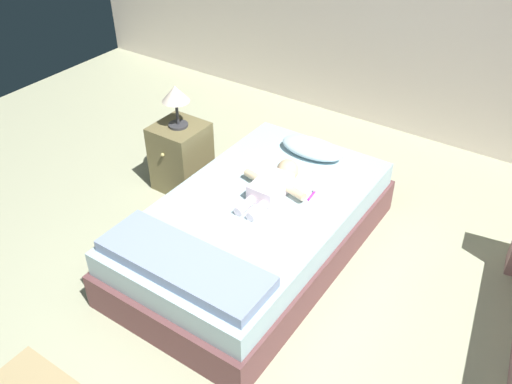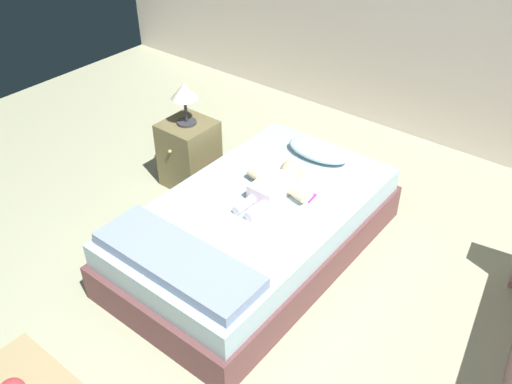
{
  "view_description": "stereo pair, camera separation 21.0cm",
  "coord_description": "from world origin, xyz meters",
  "px_view_note": "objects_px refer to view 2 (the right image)",
  "views": [
    {
      "loc": [
        1.38,
        -1.74,
        2.66
      ],
      "look_at": [
        -0.26,
        0.67,
        0.54
      ],
      "focal_mm": 37.98,
      "sensor_mm": 36.0,
      "label": 1
    },
    {
      "loc": [
        1.54,
        -1.61,
        2.66
      ],
      "look_at": [
        -0.26,
        0.67,
        0.54
      ],
      "focal_mm": 37.98,
      "sensor_mm": 36.0,
      "label": 2
    }
  ],
  "objects_px": {
    "bed": "(256,229)",
    "baby": "(276,185)",
    "nightstand": "(189,154)",
    "pillow": "(318,150)",
    "toothbrush": "(313,197)",
    "lamp": "(184,94)"
  },
  "relations": [
    {
      "from": "bed",
      "to": "baby",
      "type": "relative_size",
      "value": 3.3
    },
    {
      "from": "baby",
      "to": "nightstand",
      "type": "height_order",
      "value": "baby"
    },
    {
      "from": "pillow",
      "to": "toothbrush",
      "type": "relative_size",
      "value": 4.07
    },
    {
      "from": "toothbrush",
      "to": "lamp",
      "type": "height_order",
      "value": "lamp"
    },
    {
      "from": "bed",
      "to": "pillow",
      "type": "xyz_separation_m",
      "value": [
        -0.0,
        0.77,
        0.28
      ]
    },
    {
      "from": "bed",
      "to": "toothbrush",
      "type": "xyz_separation_m",
      "value": [
        0.27,
        0.3,
        0.23
      ]
    },
    {
      "from": "toothbrush",
      "to": "nightstand",
      "type": "height_order",
      "value": "nightstand"
    },
    {
      "from": "bed",
      "to": "pillow",
      "type": "distance_m",
      "value": 0.82
    },
    {
      "from": "bed",
      "to": "pillow",
      "type": "bearing_deg",
      "value": 90.06
    },
    {
      "from": "baby",
      "to": "nightstand",
      "type": "bearing_deg",
      "value": 170.56
    },
    {
      "from": "toothbrush",
      "to": "lamp",
      "type": "relative_size",
      "value": 0.36
    },
    {
      "from": "pillow",
      "to": "baby",
      "type": "bearing_deg",
      "value": -87.78
    },
    {
      "from": "baby",
      "to": "toothbrush",
      "type": "bearing_deg",
      "value": 23.23
    },
    {
      "from": "bed",
      "to": "lamp",
      "type": "distance_m",
      "value": 1.21
    },
    {
      "from": "bed",
      "to": "nightstand",
      "type": "relative_size",
      "value": 3.63
    },
    {
      "from": "toothbrush",
      "to": "nightstand",
      "type": "distance_m",
      "value": 1.26
    },
    {
      "from": "baby",
      "to": "pillow",
      "type": "bearing_deg",
      "value": 92.22
    },
    {
      "from": "baby",
      "to": "lamp",
      "type": "height_order",
      "value": "lamp"
    },
    {
      "from": "bed",
      "to": "nightstand",
      "type": "xyz_separation_m",
      "value": [
        -0.98,
        0.36,
        0.07
      ]
    },
    {
      "from": "pillow",
      "to": "baby",
      "type": "height_order",
      "value": "baby"
    },
    {
      "from": "bed",
      "to": "lamp",
      "type": "height_order",
      "value": "lamp"
    },
    {
      "from": "pillow",
      "to": "lamp",
      "type": "relative_size",
      "value": 1.47
    }
  ]
}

